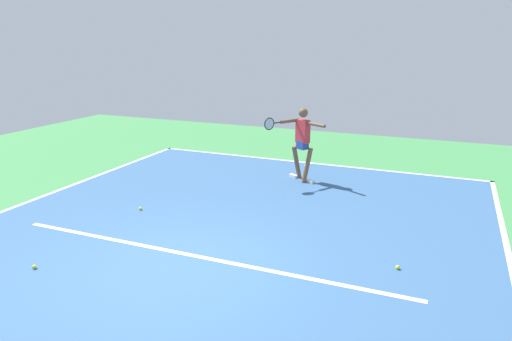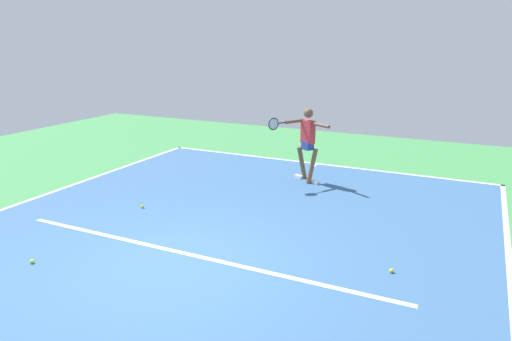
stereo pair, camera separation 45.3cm
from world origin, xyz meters
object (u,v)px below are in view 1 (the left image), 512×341
tennis_ball_by_sideline (140,209)px  tennis_ball_centre_court (398,267)px  tennis_ball_far_corner (34,267)px  tennis_player (302,139)px

tennis_ball_by_sideline → tennis_ball_centre_court: (-5.17, 0.60, 0.00)m
tennis_ball_by_sideline → tennis_ball_far_corner: same height
tennis_player → tennis_ball_centre_court: size_ratio=27.35×
tennis_player → tennis_ball_far_corner: tennis_player is taller
tennis_ball_far_corner → tennis_player: bearing=-111.3°
tennis_player → tennis_ball_centre_court: bearing=155.1°
tennis_ball_centre_court → tennis_ball_by_sideline: bearing=-6.6°
tennis_player → tennis_ball_centre_court: tennis_player is taller
tennis_player → tennis_ball_far_corner: size_ratio=27.35×
tennis_ball_by_sideline → tennis_ball_centre_court: bearing=173.4°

